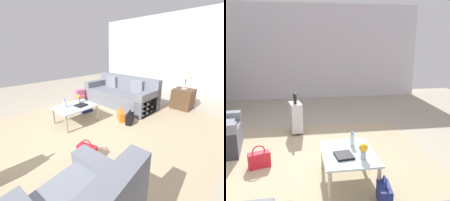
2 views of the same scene
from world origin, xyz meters
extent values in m
plane|color=#A89E89|center=(0.00, 0.00, 0.00)|extent=(12.00, 12.00, 0.00)
cube|color=silver|center=(5.06, 0.00, 1.55)|extent=(0.12, 8.00, 3.10)
cube|color=tan|center=(-0.60, 0.20, 0.00)|extent=(5.20, 4.40, 0.01)
cube|color=silver|center=(-0.40, -0.50, 0.41)|extent=(0.93, 0.70, 0.02)
cylinder|color=#ADA899|center=(-0.82, -0.20, 0.20)|extent=(0.05, 0.05, 0.40)
cylinder|color=#ADA899|center=(0.02, -0.20, 0.20)|extent=(0.05, 0.05, 0.40)
cylinder|color=#ADA899|center=(-0.82, -0.80, 0.20)|extent=(0.05, 0.05, 0.40)
cylinder|color=#ADA899|center=(0.02, -0.80, 0.20)|extent=(0.05, 0.05, 0.40)
cylinder|color=silver|center=(-0.20, -0.60, 0.52)|extent=(0.06, 0.06, 0.18)
cylinder|color=#2D6BBC|center=(-0.20, -0.60, 0.62)|extent=(0.04, 0.04, 0.02)
cube|color=black|center=(-0.52, -0.42, 0.44)|extent=(0.28, 0.25, 0.03)
cylinder|color=#B2B7BC|center=(-0.62, -0.65, 0.48)|extent=(0.07, 0.07, 0.10)
sphere|color=gold|center=(-0.62, -0.65, 0.58)|extent=(0.11, 0.11, 0.11)
cube|color=#B7B7BC|center=(1.60, 0.20, 0.35)|extent=(0.43, 0.29, 0.60)
cube|color=black|center=(1.60, 0.20, 0.75)|extent=(0.24, 0.07, 0.20)
cylinder|color=black|center=(1.46, 0.17, 0.03)|extent=(0.03, 0.05, 0.05)
cylinder|color=black|center=(1.74, 0.23, 0.03)|extent=(0.03, 0.05, 0.05)
cube|color=navy|center=(-0.96, -0.82, 0.12)|extent=(0.34, 0.19, 0.24)
torus|color=navy|center=(-0.96, -0.82, 0.26)|extent=(0.20, 0.05, 0.20)
cube|color=red|center=(0.19, 0.75, 0.12)|extent=(0.24, 0.35, 0.24)
torus|color=red|center=(0.19, 0.75, 0.26)|extent=(0.08, 0.19, 0.20)
camera|label=1|loc=(1.37, 2.47, 1.71)|focal=24.00mm
camera|label=2|loc=(-3.43, 0.13, 1.86)|focal=40.00mm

